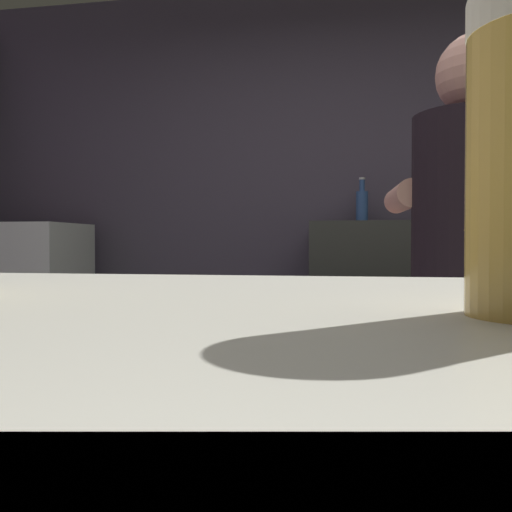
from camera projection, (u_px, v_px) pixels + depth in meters
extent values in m
cube|color=#4F4758|center=(362.00, 201.00, 3.49)|extent=(5.20, 0.10, 2.70)
cube|color=brown|center=(468.00, 426.00, 1.94)|extent=(2.10, 0.60, 0.88)
cube|color=#393B36|center=(398.00, 326.00, 3.20)|extent=(1.00, 0.36, 1.21)
cube|color=white|center=(27.00, 321.00, 3.42)|extent=(0.64, 0.55, 1.20)
cube|color=#262626|center=(33.00, 319.00, 3.09)|extent=(0.03, 0.03, 0.43)
cube|color=#282B3A|center=(474.00, 482.00, 1.51)|extent=(0.28, 0.20, 0.87)
cylinder|color=black|center=(477.00, 220.00, 1.49)|extent=(0.34, 0.34, 0.56)
sphere|color=#DD9B89|center=(478.00, 74.00, 1.48)|extent=(0.22, 0.22, 0.22)
cone|color=#B27A33|center=(488.00, 147.00, 1.39)|extent=(0.18, 0.18, 0.42)
cylinder|color=#DD9B89|center=(403.00, 197.00, 1.67)|extent=(0.10, 0.32, 0.08)
cylinder|color=beige|center=(297.00, 290.00, 2.05)|extent=(0.19, 0.19, 0.05)
cylinder|color=#345894|center=(363.00, 207.00, 3.28)|extent=(0.07, 0.07, 0.18)
cylinder|color=#345894|center=(363.00, 186.00, 3.27)|extent=(0.03, 0.03, 0.07)
cylinder|color=silver|center=(363.00, 179.00, 3.27)|extent=(0.04, 0.04, 0.01)
cylinder|color=black|center=(439.00, 209.00, 3.12)|extent=(0.06, 0.06, 0.14)
cylinder|color=black|center=(439.00, 192.00, 3.12)|extent=(0.02, 0.02, 0.05)
cylinder|color=red|center=(439.00, 186.00, 3.12)|extent=(0.03, 0.03, 0.01)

